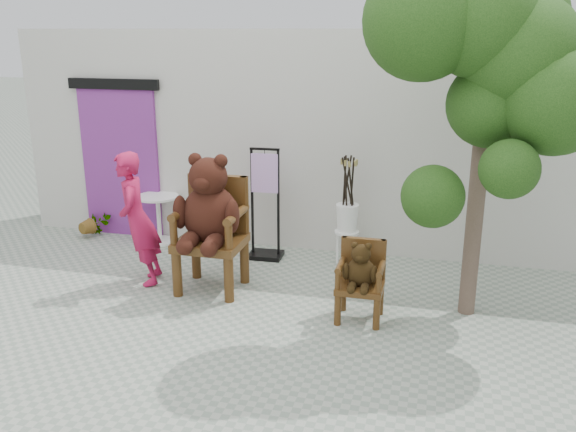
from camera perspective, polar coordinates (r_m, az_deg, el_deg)
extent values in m
plane|color=gray|center=(6.34, -1.83, -11.07)|extent=(60.00, 60.00, 0.00)
cube|color=beige|center=(8.74, 3.74, 7.21)|extent=(9.00, 1.00, 3.00)
cube|color=#782B82|center=(9.36, -15.37, 4.80)|extent=(1.20, 0.08, 2.20)
cube|color=black|center=(9.16, -16.06, 11.79)|extent=(1.40, 0.06, 0.15)
cylinder|color=#3C230D|center=(7.21, -10.34, -5.39)|extent=(0.11, 0.11, 0.53)
cylinder|color=#3C230D|center=(7.70, -8.60, -3.84)|extent=(0.11, 0.11, 0.53)
cylinder|color=#3C230D|center=(6.98, -5.56, -5.95)|extent=(0.11, 0.11, 0.53)
cylinder|color=#3C230D|center=(7.48, -4.09, -4.30)|extent=(0.11, 0.11, 0.53)
cube|color=#3C230D|center=(7.23, -7.25, -2.50)|extent=(0.76, 0.70, 0.10)
cube|color=#3C230D|center=(7.37, -6.52, 1.18)|extent=(0.72, 0.10, 0.70)
cylinder|color=#3C230D|center=(7.49, -8.89, 1.35)|extent=(0.10, 0.10, 0.70)
cylinder|color=#3C230D|center=(7.04, -10.66, -1.40)|extent=(0.09, 0.09, 0.32)
cylinder|color=#3C230D|center=(7.24, -9.80, 0.48)|extent=(0.10, 0.66, 0.10)
cylinder|color=#3C230D|center=(7.26, -4.08, 1.01)|extent=(0.10, 0.10, 0.70)
cylinder|color=#3C230D|center=(6.79, -5.59, -1.86)|extent=(0.09, 0.09, 0.32)
cylinder|color=#3C230D|center=(7.00, -4.84, 0.11)|extent=(0.10, 0.66, 0.10)
ellipsoid|color=black|center=(7.15, -7.24, 0.12)|extent=(0.67, 0.57, 0.70)
sphere|color=black|center=(7.00, -7.48, 3.66)|extent=(0.45, 0.45, 0.45)
ellipsoid|color=black|center=(6.85, -8.02, 3.05)|extent=(0.20, 0.16, 0.16)
sphere|color=black|center=(7.03, -8.70, 5.25)|extent=(0.16, 0.16, 0.16)
sphere|color=black|center=(6.92, -6.30, 5.15)|extent=(0.16, 0.16, 0.16)
ellipsoid|color=black|center=(7.13, -10.06, 0.36)|extent=(0.16, 0.22, 0.40)
ellipsoid|color=black|center=(7.01, -9.17, -2.28)|extent=(0.20, 0.39, 0.20)
sphere|color=black|center=(6.89, -9.67, -2.86)|extent=(0.19, 0.19, 0.19)
ellipsoid|color=black|center=(6.90, -5.24, -0.01)|extent=(0.16, 0.22, 0.40)
ellipsoid|color=black|center=(6.91, -6.95, -2.48)|extent=(0.20, 0.39, 0.20)
sphere|color=black|center=(6.78, -7.42, -3.09)|extent=(0.19, 0.19, 0.19)
cylinder|color=#3C230D|center=(6.48, 4.66, -8.75)|extent=(0.07, 0.07, 0.34)
cylinder|color=#3C230D|center=(6.81, 5.19, -7.44)|extent=(0.07, 0.07, 0.34)
cylinder|color=#3C230D|center=(6.44, 8.28, -9.07)|extent=(0.07, 0.07, 0.34)
cylinder|color=#3C230D|center=(6.77, 8.63, -7.73)|extent=(0.07, 0.07, 0.34)
cube|color=#3C230D|center=(6.54, 6.75, -6.62)|extent=(0.49, 0.45, 0.07)
cube|color=#3C230D|center=(6.62, 7.05, -3.92)|extent=(0.47, 0.07, 0.45)
cylinder|color=#3C230D|center=(6.64, 5.23, -3.78)|extent=(0.07, 0.07, 0.45)
cylinder|color=#3C230D|center=(6.34, 4.66, -5.98)|extent=(0.06, 0.06, 0.20)
cylinder|color=#3C230D|center=(6.47, 4.96, -4.53)|extent=(0.07, 0.43, 0.07)
cylinder|color=#3C230D|center=(6.60, 8.88, -4.07)|extent=(0.07, 0.07, 0.45)
cylinder|color=#3C230D|center=(6.29, 8.49, -6.31)|extent=(0.06, 0.06, 0.20)
cylinder|color=#3C230D|center=(6.42, 8.70, -4.84)|extent=(0.07, 0.43, 0.07)
ellipsoid|color=black|center=(6.48, 6.81, -5.27)|extent=(0.31, 0.26, 0.32)
sphere|color=black|center=(6.39, 6.85, -3.55)|extent=(0.21, 0.21, 0.21)
ellipsoid|color=black|center=(6.32, 6.75, -3.93)|extent=(0.09, 0.07, 0.07)
sphere|color=black|center=(6.37, 6.25, -2.74)|extent=(0.07, 0.07, 0.07)
sphere|color=black|center=(6.35, 7.53, -2.85)|extent=(0.07, 0.07, 0.07)
ellipsoid|color=black|center=(6.43, 5.43, -5.19)|extent=(0.07, 0.10, 0.19)
ellipsoid|color=black|center=(6.40, 6.01, -6.55)|extent=(0.09, 0.18, 0.09)
sphere|color=black|center=(6.34, 5.91, -6.89)|extent=(0.09, 0.09, 0.09)
ellipsoid|color=black|center=(6.39, 8.04, -5.40)|extent=(0.07, 0.10, 0.19)
ellipsoid|color=black|center=(6.38, 7.20, -6.65)|extent=(0.09, 0.18, 0.09)
sphere|color=black|center=(6.32, 7.12, -6.99)|extent=(0.09, 0.09, 0.09)
imported|color=#AC1542|center=(7.50, -13.88, -0.32)|extent=(0.56, 0.69, 1.62)
cylinder|color=white|center=(8.94, -12.12, 1.78)|extent=(0.60, 0.60, 0.03)
cylinder|color=white|center=(9.04, -11.99, -0.30)|extent=(0.06, 0.06, 0.68)
cylinder|color=white|center=(9.14, -11.86, -2.31)|extent=(0.44, 0.44, 0.03)
cube|color=black|center=(8.19, -3.36, 1.16)|extent=(0.03, 0.03, 1.50)
cube|color=black|center=(8.10, -0.91, 1.01)|extent=(0.03, 0.03, 1.50)
cube|color=black|center=(7.97, -2.20, 6.28)|extent=(0.40, 0.04, 0.03)
cube|color=black|center=(8.37, -2.09, -3.66)|extent=(0.46, 0.36, 0.06)
cube|color=#CE9EE7|center=(8.02, -2.19, 4.02)|extent=(0.36, 0.05, 0.52)
cylinder|color=black|center=(7.97, -2.20, 6.07)|extent=(0.01, 0.01, 0.08)
cylinder|color=white|center=(8.04, 5.52, -1.50)|extent=(0.32, 0.32, 0.03)
cylinder|color=white|center=(8.18, 6.15, -2.82)|extent=(0.03, 0.03, 0.44)
cylinder|color=white|center=(8.20, 4.98, -2.73)|extent=(0.03, 0.03, 0.44)
cylinder|color=white|center=(8.05, 4.78, -3.13)|extent=(0.03, 0.03, 0.44)
cylinder|color=white|center=(8.02, 5.98, -3.22)|extent=(0.03, 0.03, 0.44)
cylinder|color=black|center=(7.91, 5.48, 2.83)|extent=(0.12, 0.09, 0.80)
cylinder|color=olive|center=(7.88, 5.41, 5.17)|extent=(0.04, 0.04, 0.08)
cylinder|color=black|center=(7.84, 5.93, 2.68)|extent=(0.10, 0.16, 0.79)
cylinder|color=olive|center=(7.73, 6.34, 4.91)|extent=(0.04, 0.05, 0.08)
cylinder|color=black|center=(7.82, 5.67, 2.66)|extent=(0.19, 0.06, 0.79)
cylinder|color=olive|center=(7.68, 5.77, 4.85)|extent=(0.05, 0.04, 0.08)
cylinder|color=black|center=(7.88, 5.29, 2.78)|extent=(0.03, 0.13, 0.80)
cylinder|color=olive|center=(7.81, 5.06, 5.08)|extent=(0.04, 0.05, 0.07)
cylinder|color=black|center=(7.83, 5.43, 2.68)|extent=(0.08, 0.05, 0.80)
cylinder|color=olive|center=(7.74, 5.39, 4.95)|extent=(0.04, 0.04, 0.07)
cylinder|color=black|center=(7.88, 6.00, 2.76)|extent=(0.07, 0.15, 0.79)
cylinder|color=olive|center=(7.81, 6.44, 5.04)|extent=(0.04, 0.05, 0.08)
cylinder|color=#48362B|center=(6.59, 17.41, 3.65)|extent=(0.18, 0.18, 3.09)
sphere|color=black|center=(6.25, 23.74, 9.87)|extent=(1.03, 1.03, 1.03)
sphere|color=black|center=(6.36, 20.89, 13.96)|extent=(1.16, 1.16, 1.16)
sphere|color=black|center=(6.37, 18.41, 9.89)|extent=(0.86, 0.86, 0.86)
sphere|color=black|center=(6.13, 12.46, 17.42)|extent=(1.14, 1.14, 1.14)
sphere|color=black|center=(6.55, 19.89, 16.63)|extent=(1.14, 1.14, 1.14)
sphere|color=black|center=(7.04, 22.15, 10.21)|extent=(0.80, 0.80, 0.80)
sphere|color=black|center=(6.24, 17.64, 17.02)|extent=(1.08, 1.08, 1.08)
sphere|color=black|center=(6.07, 13.38, 1.79)|extent=(0.62, 0.62, 0.62)
sphere|color=black|center=(5.92, 20.01, 4.14)|extent=(0.55, 0.55, 0.55)
imported|color=black|center=(9.59, -17.70, -0.64)|extent=(0.47, 0.44, 0.42)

